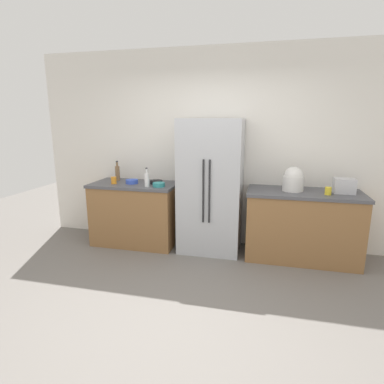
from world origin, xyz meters
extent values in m
plane|color=slate|center=(0.00, 0.00, 0.00)|extent=(10.64, 10.64, 0.00)
cube|color=silver|center=(0.00, 1.84, 1.40)|extent=(5.32, 0.10, 2.80)
cube|color=olive|center=(-1.10, 1.46, 0.44)|extent=(1.21, 0.64, 0.87)
cube|color=#4C4C51|center=(-1.10, 1.46, 0.89)|extent=(1.24, 0.67, 0.04)
cube|color=olive|center=(1.25, 1.46, 0.44)|extent=(1.41, 0.64, 0.87)
cube|color=#4C4C51|center=(1.25, 1.46, 0.89)|extent=(1.44, 0.67, 0.04)
cube|color=#B2B5BA|center=(0.03, 1.46, 0.91)|extent=(0.84, 0.60, 1.83)
cylinder|color=#262628|center=(-0.01, 1.15, 0.91)|extent=(0.02, 0.02, 0.82)
cylinder|color=#262628|center=(0.07, 1.15, 0.91)|extent=(0.02, 0.02, 0.82)
cube|color=silver|center=(1.71, 1.47, 1.01)|extent=(0.25, 0.17, 0.19)
cylinder|color=silver|center=(1.10, 1.47, 1.01)|extent=(0.27, 0.27, 0.19)
sphere|color=silver|center=(1.10, 1.47, 1.10)|extent=(0.25, 0.25, 0.25)
cylinder|color=white|center=(-0.83, 1.27, 1.00)|extent=(0.06, 0.06, 0.18)
cylinder|color=white|center=(-0.83, 1.27, 1.12)|extent=(0.02, 0.02, 0.07)
cylinder|color=#333338|center=(-0.83, 1.27, 1.17)|extent=(0.03, 0.03, 0.02)
cylinder|color=brown|center=(-1.43, 1.60, 1.02)|extent=(0.07, 0.07, 0.22)
cylinder|color=brown|center=(-1.43, 1.60, 1.16)|extent=(0.03, 0.03, 0.06)
cylinder|color=#333338|center=(-1.43, 1.60, 1.20)|extent=(0.03, 0.03, 0.02)
cylinder|color=orange|center=(-1.37, 1.34, 0.96)|extent=(0.08, 0.08, 0.10)
cylinder|color=yellow|center=(1.51, 1.34, 0.96)|extent=(0.08, 0.08, 0.10)
cylinder|color=blue|center=(-1.13, 1.43, 0.94)|extent=(0.18, 0.18, 0.06)
cylinder|color=black|center=(-0.77, 1.49, 0.94)|extent=(0.18, 0.18, 0.05)
cylinder|color=teal|center=(-0.67, 1.31, 0.94)|extent=(0.17, 0.17, 0.06)
camera|label=1|loc=(0.76, -2.67, 1.80)|focal=29.20mm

